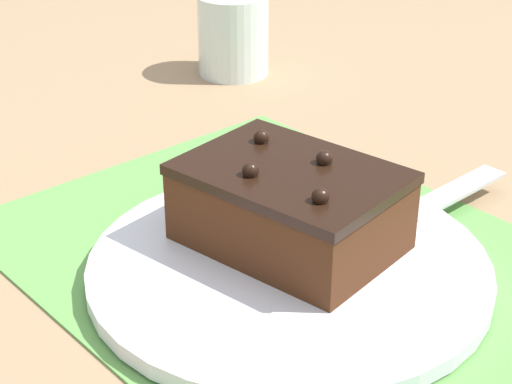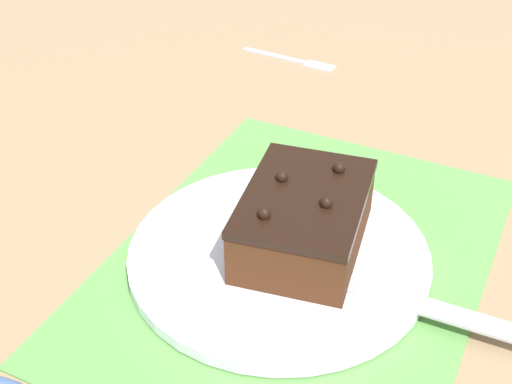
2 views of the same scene
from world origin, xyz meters
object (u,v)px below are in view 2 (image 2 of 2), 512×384
cake_plate (279,255)px  chocolate_cake (302,219)px  dessert_fork (296,60)px  serving_knife (342,279)px

cake_plate → chocolate_cake: bearing=-40.3°
chocolate_cake → dessert_fork: size_ratio=1.12×
chocolate_cake → dessert_fork: 0.45m
dessert_fork → chocolate_cake: bearing=26.9°
chocolate_cake → dessert_fork: (0.41, 0.18, -0.04)m
serving_knife → dessert_fork: 0.50m
cake_plate → dessert_fork: (0.43, 0.16, -0.01)m
serving_knife → dessert_fork: (0.44, 0.23, -0.02)m
cake_plate → chocolate_cake: chocolate_cake is taller
cake_plate → dessert_fork: size_ratio=1.92×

